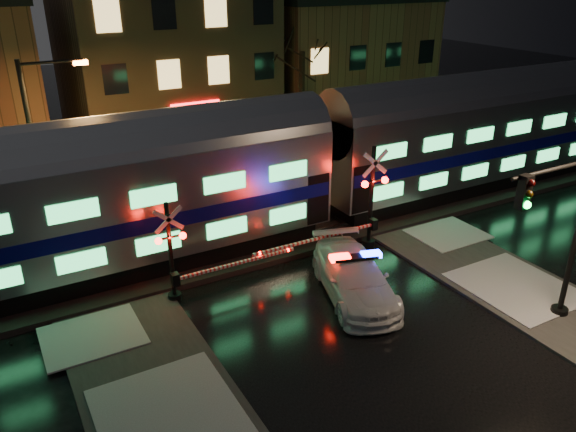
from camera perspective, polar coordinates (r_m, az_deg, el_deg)
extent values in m
plane|color=black|center=(20.04, 3.27, -8.37)|extent=(120.00, 120.00, 0.00)
cube|color=black|center=(23.79, -3.19, -2.50)|extent=(90.00, 4.20, 0.24)
cube|color=brown|center=(38.69, -12.69, 16.04)|extent=(12.00, 11.00, 11.50)
cube|color=brown|center=(44.05, 4.60, 15.44)|extent=(12.00, 10.00, 8.50)
cube|color=black|center=(33.42, 22.53, 4.55)|extent=(24.00, 2.40, 0.80)
cube|color=#B7BAC1|center=(32.80, 23.16, 8.34)|extent=(25.00, 3.05, 3.80)
cube|color=#090B6F|center=(32.90, 23.04, 7.67)|extent=(24.75, 3.09, 0.55)
cube|color=#3ADF71|center=(32.21, 24.95, 5.62)|extent=(21.00, 0.05, 0.62)
cube|color=#3ADF71|center=(31.76, 25.52, 8.69)|extent=(21.00, 0.05, 0.62)
cylinder|color=#B7BAC1|center=(32.44, 23.64, 11.22)|extent=(25.00, 3.05, 3.05)
imported|color=white|center=(19.93, 6.77, -6.19)|extent=(3.57, 5.58, 1.50)
cube|color=black|center=(19.54, 6.88, -4.18)|extent=(1.62, 0.85, 0.10)
cube|color=#FF0C05|center=(19.37, 5.29, -4.25)|extent=(0.76, 0.54, 0.18)
cube|color=#1426FF|center=(19.70, 8.44, -3.90)|extent=(0.76, 0.54, 0.18)
cylinder|color=black|center=(23.66, 8.15, -2.77)|extent=(0.55, 0.55, 0.33)
cylinder|color=black|center=(22.83, 8.44, 1.76)|extent=(0.17, 0.17, 4.36)
sphere|color=#FF0C05|center=(22.14, 7.83, 3.21)|extent=(0.28, 0.28, 0.28)
sphere|color=#FF0C05|center=(22.72, 9.82, 3.62)|extent=(0.28, 0.28, 0.28)
cube|color=white|center=(21.61, 2.91, -2.32)|extent=(5.45, 0.10, 0.10)
cube|color=black|center=(23.06, 8.66, -0.83)|extent=(0.25, 0.30, 0.45)
cylinder|color=black|center=(20.23, -11.42, -8.06)|extent=(0.46, 0.46, 0.28)
cylinder|color=black|center=(19.39, -11.83, -3.75)|extent=(0.15, 0.15, 3.71)
sphere|color=#FF0C05|center=(18.85, -13.02, -2.50)|extent=(0.24, 0.24, 0.24)
sphere|color=#FF0C05|center=(19.06, -10.64, -1.97)|extent=(0.24, 0.24, 0.24)
cube|color=white|center=(20.29, -5.18, -4.81)|extent=(4.64, 0.10, 0.10)
cube|color=black|center=(19.60, -11.38, -6.33)|extent=(0.25, 0.30, 0.45)
cylinder|color=black|center=(21.11, 25.83, -8.74)|extent=(0.55, 0.55, 0.29)
cylinder|color=black|center=(19.86, 27.25, -1.87)|extent=(0.18, 0.18, 5.89)
cylinder|color=black|center=(17.58, 25.52, 4.35)|extent=(3.53, 0.12, 0.12)
cube|color=black|center=(16.55, 22.86, 2.24)|extent=(0.31, 0.27, 0.98)
sphere|color=#0CFF3F|center=(16.57, 23.11, 1.05)|extent=(0.22, 0.22, 0.22)
cylinder|color=black|center=(24.24, -24.24, 5.31)|extent=(0.19, 0.19, 7.64)
cylinder|color=black|center=(23.58, -22.94, 14.21)|extent=(2.29, 0.11, 0.11)
cube|color=orange|center=(23.74, -20.34, 14.41)|extent=(0.53, 0.27, 0.17)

